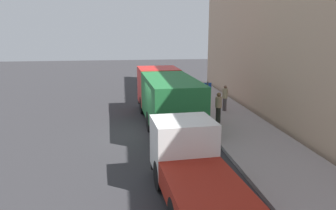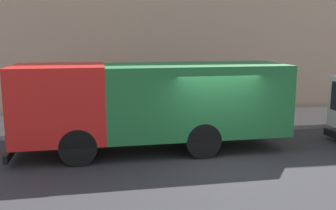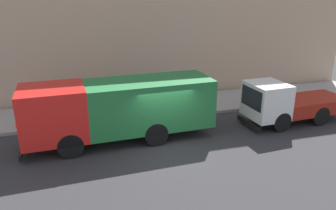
% 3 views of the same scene
% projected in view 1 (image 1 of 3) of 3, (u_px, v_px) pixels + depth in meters
% --- Properties ---
extents(ground, '(80.00, 80.00, 0.00)m').
position_uv_depth(ground, '(150.00, 134.00, 16.48)').
color(ground, '#302F32').
extents(sidewalk, '(3.63, 30.00, 0.17)m').
position_uv_depth(sidewalk, '(241.00, 129.00, 17.10)').
color(sidewalk, '#9E9496').
rests_on(sidewalk, ground).
extents(building_facade, '(0.50, 30.00, 11.11)m').
position_uv_depth(building_facade, '(291.00, 22.00, 16.14)').
color(building_facade, tan).
rests_on(building_facade, ground).
extents(large_utility_truck, '(2.83, 8.66, 2.80)m').
position_uv_depth(large_utility_truck, '(166.00, 95.00, 18.07)').
color(large_utility_truck, red).
rests_on(large_utility_truck, ground).
extents(small_flatbed_truck, '(2.39, 5.79, 2.27)m').
position_uv_depth(small_flatbed_truck, '(193.00, 169.00, 9.84)').
color(small_flatbed_truck, white).
rests_on(small_flatbed_truck, ground).
extents(pedestrian_walking, '(0.36, 0.36, 1.69)m').
position_uv_depth(pedestrian_walking, '(218.00, 107.00, 17.68)').
color(pedestrian_walking, '#242820').
rests_on(pedestrian_walking, sidewalk).
extents(pedestrian_standing, '(0.35, 0.35, 1.62)m').
position_uv_depth(pedestrian_standing, '(225.00, 97.00, 20.29)').
color(pedestrian_standing, '#51494B').
rests_on(pedestrian_standing, sidewalk).
extents(traffic_cone_orange, '(0.40, 0.40, 0.57)m').
position_uv_depth(traffic_cone_orange, '(193.00, 97.00, 23.25)').
color(traffic_cone_orange, orange).
rests_on(traffic_cone_orange, sidewalk).
extents(street_sign_post, '(0.44, 0.08, 2.20)m').
position_uv_depth(street_sign_post, '(207.00, 97.00, 18.06)').
color(street_sign_post, '#4C5156').
rests_on(street_sign_post, sidewalk).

